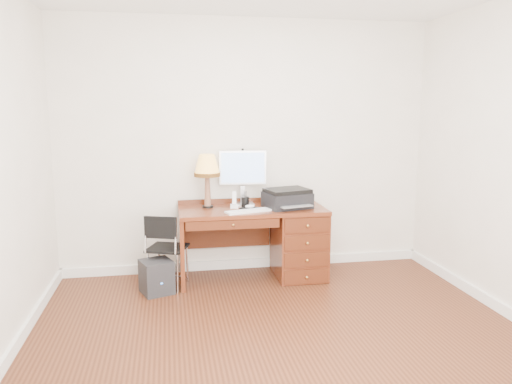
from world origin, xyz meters
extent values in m
plane|color=#3C1B0D|center=(0.00, 0.00, 0.00)|extent=(4.00, 4.00, 0.00)
plane|color=white|center=(0.00, 1.75, 1.35)|extent=(4.00, 0.00, 4.00)
cube|color=white|center=(0.00, 1.74, 0.05)|extent=(4.00, 0.03, 0.10)
cube|color=white|center=(-1.99, 0.00, 0.05)|extent=(0.03, 3.50, 0.10)
cube|color=white|center=(1.99, 0.00, 0.05)|extent=(0.03, 3.50, 0.10)
cube|color=maroon|center=(0.00, 1.40, 0.73)|extent=(1.50, 0.65, 0.04)
cube|color=maroon|center=(0.50, 1.40, 0.35)|extent=(0.50, 0.61, 0.71)
cube|color=maroon|center=(-0.73, 1.40, 0.35)|extent=(0.04, 0.61, 0.71)
cube|color=#532210|center=(-0.24, 1.69, 0.46)|extent=(0.96, 0.03, 0.39)
cube|color=#532210|center=(-0.24, 1.09, 0.66)|extent=(0.91, 0.03, 0.09)
sphere|color=#BF8C3F|center=(0.50, 1.06, 0.35)|extent=(0.03, 0.03, 0.03)
cube|color=silver|center=(-0.06, 1.61, 0.76)|extent=(0.23, 0.18, 0.01)
cube|color=silver|center=(-0.06, 1.66, 0.85)|extent=(0.05, 0.03, 0.18)
cube|color=silver|center=(-0.06, 1.64, 1.14)|extent=(0.50, 0.08, 0.36)
cube|color=#4C8CF2|center=(-0.06, 1.62, 1.14)|extent=(0.46, 0.04, 0.32)
cube|color=white|center=(-0.07, 1.22, 0.76)|extent=(0.48, 0.26, 0.02)
cylinder|color=black|center=(-0.03, 1.37, 0.75)|extent=(0.21, 0.21, 0.01)
ellipsoid|color=white|center=(-0.03, 1.37, 0.77)|extent=(0.09, 0.06, 0.04)
cube|color=black|center=(0.36, 1.37, 0.83)|extent=(0.51, 0.44, 0.16)
cube|color=black|center=(0.36, 1.37, 0.93)|extent=(0.49, 0.42, 0.04)
cylinder|color=black|center=(-0.45, 1.51, 0.76)|extent=(0.11, 0.11, 0.02)
cone|color=brown|center=(-0.45, 1.51, 0.93)|extent=(0.07, 0.07, 0.33)
cone|color=#FFBC50|center=(-0.45, 1.51, 1.20)|extent=(0.27, 0.27, 0.20)
cylinder|color=#593814|center=(-0.45, 1.51, 1.10)|extent=(0.27, 0.27, 0.04)
cube|color=white|center=(-0.18, 1.44, 0.77)|extent=(0.09, 0.09, 0.04)
cube|color=white|center=(-0.18, 1.44, 0.85)|extent=(0.05, 0.06, 0.14)
cylinder|color=black|center=(-0.06, 1.50, 0.80)|extent=(0.08, 0.08, 0.10)
cube|color=black|center=(-0.87, 1.29, 0.40)|extent=(0.46, 0.46, 0.02)
cube|color=black|center=(-0.87, 1.12, 0.65)|extent=(0.31, 0.13, 0.21)
cylinder|color=silver|center=(-1.02, 1.44, 0.20)|extent=(0.02, 0.02, 0.40)
cylinder|color=silver|center=(-0.72, 1.44, 0.20)|extent=(0.02, 0.02, 0.40)
cylinder|color=silver|center=(-1.02, 1.14, 0.20)|extent=(0.02, 0.02, 0.40)
cylinder|color=silver|center=(-0.72, 1.14, 0.20)|extent=(0.02, 0.02, 0.40)
cylinder|color=silver|center=(-1.02, 1.12, 0.58)|extent=(0.02, 0.02, 0.36)
cylinder|color=silver|center=(-0.72, 1.12, 0.58)|extent=(0.02, 0.02, 0.36)
cube|color=black|center=(-0.98, 1.14, 0.16)|extent=(0.36, 0.36, 0.32)
camera|label=1|loc=(-0.84, -3.56, 1.79)|focal=35.00mm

